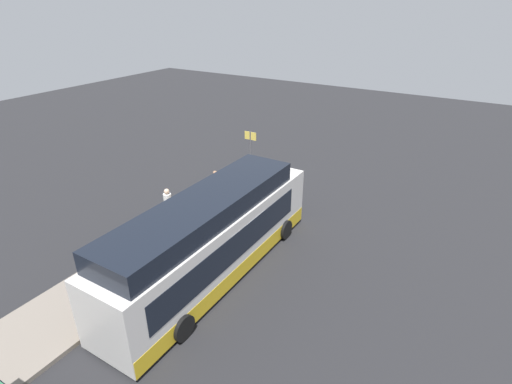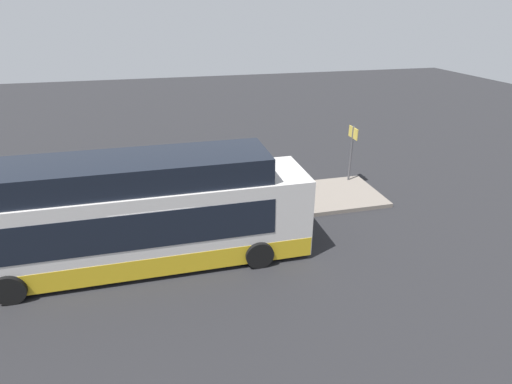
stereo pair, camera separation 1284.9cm
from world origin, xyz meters
name	(u,v)px [view 1 (the left image)]	position (x,y,z in m)	size (l,w,h in m)	color
ground	(226,264)	(0.00, 0.00, 0.00)	(80.00, 80.00, 0.00)	#232326
platform	(170,241)	(0.00, 3.25, 0.09)	(20.00, 3.29, 0.17)	slate
bus_lead	(213,240)	(-0.76, 0.04, 1.68)	(11.70, 2.83, 3.74)	silver
passenger_boarding	(168,204)	(1.31, 4.47, 1.18)	(0.67, 0.56, 1.86)	silver
passenger_waiting	(216,183)	(4.77, 4.05, 1.08)	(0.43, 0.43, 1.68)	#2D2D33
suitcase	(228,193)	(5.18, 3.48, 0.47)	(0.44, 0.21, 0.82)	maroon
sign_post	(250,145)	(9.29, 4.53, 1.94)	(0.10, 0.85, 2.71)	#4C4C51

